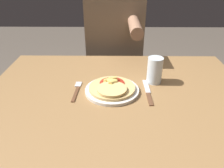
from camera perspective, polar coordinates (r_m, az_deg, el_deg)
name	(u,v)px	position (r m, az deg, el deg)	size (l,w,h in m)	color
dining_table	(118,112)	(1.05, 1.59, -7.33)	(1.23, 0.90, 0.75)	olive
plate	(112,90)	(1.00, 0.00, -1.65)	(0.25, 0.25, 0.01)	silver
pizza	(112,87)	(0.99, -0.02, -0.83)	(0.21, 0.21, 0.04)	tan
fork	(77,90)	(1.03, -9.19, -1.52)	(0.03, 0.18, 0.00)	brown
knife	(148,92)	(1.01, 9.36, -2.15)	(0.03, 0.22, 0.00)	brown
drinking_glass	(155,70)	(1.07, 11.09, 3.55)	(0.07, 0.07, 0.13)	silver
person_diner	(115,46)	(1.60, 0.75, 9.93)	(0.39, 0.52, 1.26)	#2D2D38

